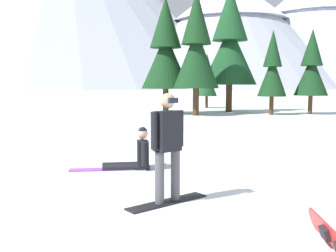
% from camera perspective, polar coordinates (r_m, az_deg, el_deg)
% --- Properties ---
extents(snowboarder_foreground, '(1.06, 1.37, 1.76)m').
position_cam_1_polar(snowboarder_foreground, '(6.21, -0.06, -2.83)').
color(snowboarder_foreground, black).
rests_on(snowboarder_foreground, ground_plane).
extents(snowboarder_midground, '(1.74, 1.10, 0.95)m').
position_cam_1_polar(snowboarder_midground, '(8.85, -4.82, -4.14)').
color(snowboarder_midground, black).
rests_on(snowboarder_midground, ground_plane).
extents(loose_snowboard_near_right, '(0.56, 1.82, 0.29)m').
position_cam_1_polar(loose_snowboard_near_right, '(4.91, 23.11, -15.22)').
color(loose_snowboard_near_right, red).
rests_on(loose_snowboard_near_right, ground_plane).
extents(pine_tree_short, '(2.09, 2.09, 5.32)m').
position_cam_1_polar(pine_tree_short, '(26.45, 20.06, 7.92)').
color(pine_tree_short, '#472D19').
rests_on(pine_tree_short, ground_plane).
extents(pine_tree_leaning, '(3.05, 3.05, 7.28)m').
position_cam_1_polar(pine_tree_leaning, '(25.11, -0.34, 10.85)').
color(pine_tree_leaning, '#472D19').
rests_on(pine_tree_leaning, ground_plane).
extents(pine_tree_broad, '(1.63, 1.63, 4.29)m').
position_cam_1_polar(pine_tree_broad, '(31.47, 5.64, 6.89)').
color(pine_tree_broad, '#472D19').
rests_on(pine_tree_broad, ground_plane).
extents(pine_tree_twin, '(1.77, 1.77, 5.17)m').
position_cam_1_polar(pine_tree_twin, '(25.12, 14.87, 8.00)').
color(pine_tree_twin, '#472D19').
rests_on(pine_tree_twin, ground_plane).
extents(pine_tree_tall, '(2.75, 2.75, 7.44)m').
position_cam_1_polar(pine_tree_tall, '(23.91, 4.10, 11.27)').
color(pine_tree_tall, '#472D19').
rests_on(pine_tree_tall, ground_plane).
extents(pine_tree_slender, '(3.63, 3.63, 8.38)m').
position_cam_1_polar(pine_tree_slender, '(27.14, 8.93, 11.70)').
color(pine_tree_slender, '#472D19').
rests_on(pine_tree_slender, ground_plane).
extents(peak_central_summit, '(112.02, 112.02, 48.35)m').
position_cam_1_polar(peak_central_summit, '(180.41, 8.94, 13.48)').
color(peak_central_summit, '#9EA3B2').
rests_on(peak_central_summit, ground_plane).
extents(peak_east_ridge, '(112.73, 112.73, 54.34)m').
position_cam_1_polar(peak_east_ridge, '(198.41, 21.21, 13.38)').
color(peak_east_ridge, '#B2B7C6').
rests_on(peak_east_ridge, ground_plane).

